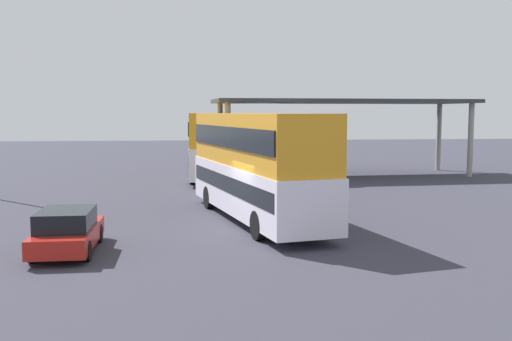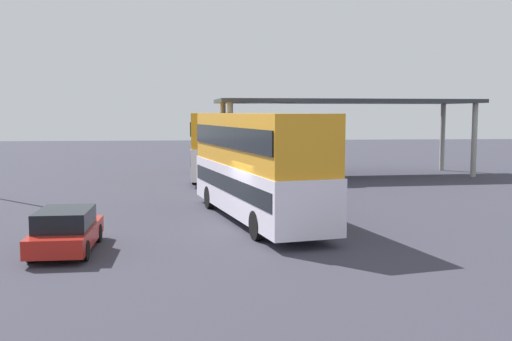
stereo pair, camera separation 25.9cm
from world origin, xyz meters
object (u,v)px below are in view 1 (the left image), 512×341
double_decker_main (256,162)px  double_decker_mid_row (271,141)px  double_decker_near_canopy (211,142)px  parked_hatchback (67,231)px

double_decker_main → double_decker_mid_row: size_ratio=1.09×
double_decker_near_canopy → double_decker_mid_row: double_decker_near_canopy is taller
double_decker_main → double_decker_near_canopy: 15.52m
parked_hatchback → double_decker_mid_row: double_decker_mid_row is taller
double_decker_main → parked_hatchback: bearing=114.1°
parked_hatchback → double_decker_mid_row: (9.12, 21.62, 1.64)m
double_decker_main → double_decker_near_canopy: bearing=-7.6°
parked_hatchback → double_decker_near_canopy: bearing=-15.1°
double_decker_mid_row → double_decker_main: bearing=164.4°
double_decker_main → double_decker_near_canopy: size_ratio=1.01×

